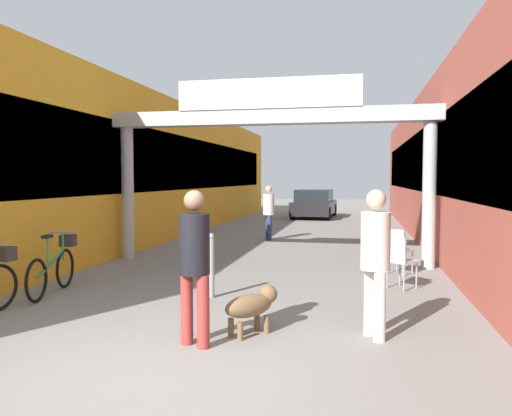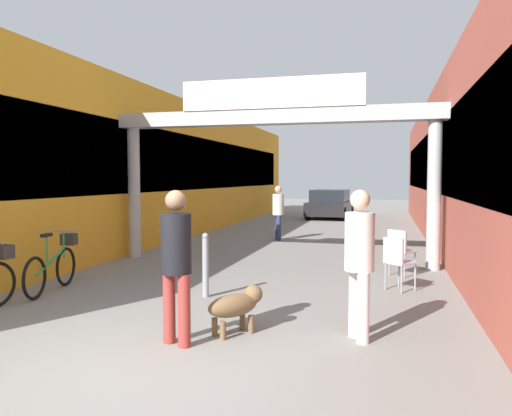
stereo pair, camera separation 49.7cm
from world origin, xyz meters
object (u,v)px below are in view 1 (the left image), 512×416
object	(u,v)px
pedestrian_companion	(375,253)
dog_on_leash	(253,305)
pedestrian_with_dog	(195,257)
cafe_chair_aluminium_nearer	(399,257)
pedestrian_carrying_crate	(269,209)
bicycle_green_second	(55,266)
cafe_chair_aluminium_farther	(398,247)
parked_car_black	(314,204)
bollard_post_metal	(211,265)

from	to	relation	value
pedestrian_companion	dog_on_leash	distance (m)	1.57
pedestrian_with_dog	cafe_chair_aluminium_nearer	world-z (taller)	pedestrian_with_dog
pedestrian_with_dog	pedestrian_carrying_crate	distance (m)	9.61
pedestrian_with_dog	cafe_chair_aluminium_nearer	distance (m)	4.23
bicycle_green_second	cafe_chair_aluminium_farther	world-z (taller)	bicycle_green_second
pedestrian_with_dog	bicycle_green_second	world-z (taller)	pedestrian_with_dog
pedestrian_with_dog	cafe_chair_aluminium_nearer	size ratio (longest dim) A/B	1.96
pedestrian_companion	parked_car_black	world-z (taller)	pedestrian_companion
pedestrian_with_dog	parked_car_black	distance (m)	18.43
cafe_chair_aluminium_nearer	cafe_chair_aluminium_farther	distance (m)	1.32
parked_car_black	cafe_chair_aluminium_nearer	bearing A→B (deg)	-79.69
parked_car_black	pedestrian_with_dog	bearing A→B (deg)	-89.14
pedestrian_with_dog	cafe_chair_aluminium_farther	distance (m)	5.39
pedestrian_with_dog	cafe_chair_aluminium_nearer	bearing A→B (deg)	54.35
pedestrian_companion	bicycle_green_second	distance (m)	5.23
pedestrian_with_dog	pedestrian_companion	xyz separation A→B (m)	(1.97, 0.69, 0.00)
pedestrian_companion	parked_car_black	bearing A→B (deg)	97.21
pedestrian_with_dog	parked_car_black	xyz separation A→B (m)	(-0.28, 18.43, -0.36)
bollard_post_metal	parked_car_black	size ratio (longest dim) A/B	0.25
pedestrian_companion	parked_car_black	xyz separation A→B (m)	(-2.25, 17.74, -0.36)
pedestrian_with_dog	cafe_chair_aluminium_farther	size ratio (longest dim) A/B	1.96
cafe_chair_aluminium_nearer	parked_car_black	size ratio (longest dim) A/B	0.22
cafe_chair_aluminium_farther	parked_car_black	distance (m)	13.97
pedestrian_with_dog	bollard_post_metal	bearing A→B (deg)	102.18
pedestrian_companion	cafe_chair_aluminium_farther	bearing A→B (deg)	82.14
pedestrian_with_dog	parked_car_black	world-z (taller)	pedestrian_with_dog
bollard_post_metal	cafe_chair_aluminium_nearer	xyz separation A→B (m)	(2.93, 1.21, 0.02)
parked_car_black	bollard_post_metal	bearing A→B (deg)	-90.70
parked_car_black	bicycle_green_second	bearing A→B (deg)	-99.62
pedestrian_with_dog	dog_on_leash	bearing A→B (deg)	45.88
pedestrian_with_dog	pedestrian_carrying_crate	world-z (taller)	pedestrian_with_dog
pedestrian_with_dog	pedestrian_carrying_crate	bearing A→B (deg)	95.29
pedestrian_companion	bollard_post_metal	bearing A→B (deg)	148.09
pedestrian_with_dog	bollard_post_metal	world-z (taller)	pedestrian_with_dog
pedestrian_carrying_crate	bollard_post_metal	distance (m)	7.38
parked_car_black	dog_on_leash	bearing A→B (deg)	-87.38
pedestrian_carrying_crate	cafe_chair_aluminium_farther	distance (m)	5.93
dog_on_leash	pedestrian_companion	bearing A→B (deg)	5.22
pedestrian_carrying_crate	cafe_chair_aluminium_farther	world-z (taller)	pedestrian_carrying_crate
bicycle_green_second	cafe_chair_aluminium_farther	size ratio (longest dim) A/B	1.88
pedestrian_with_dog	cafe_chair_aluminium_nearer	xyz separation A→B (m)	(2.45, 3.42, -0.46)
cafe_chair_aluminium_nearer	cafe_chair_aluminium_farther	size ratio (longest dim) A/B	1.00
cafe_chair_aluminium_farther	bicycle_green_second	bearing A→B (deg)	-153.82
bicycle_green_second	cafe_chair_aluminium_nearer	world-z (taller)	bicycle_green_second
dog_on_leash	pedestrian_with_dog	bearing A→B (deg)	-134.12
bicycle_green_second	bollard_post_metal	bearing A→B (deg)	4.87
bollard_post_metal	pedestrian_companion	bearing A→B (deg)	-31.91
pedestrian_companion	parked_car_black	distance (m)	17.88
cafe_chair_aluminium_nearer	parked_car_black	world-z (taller)	parked_car_black
pedestrian_with_dog	pedestrian_companion	world-z (taller)	pedestrian_companion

